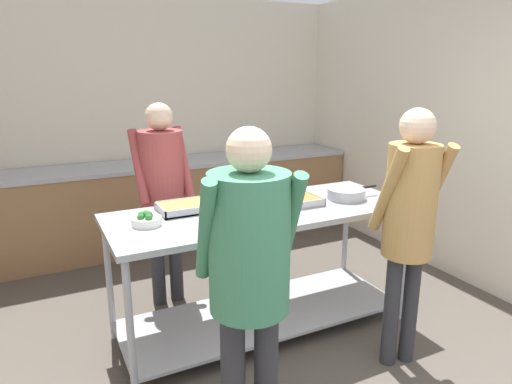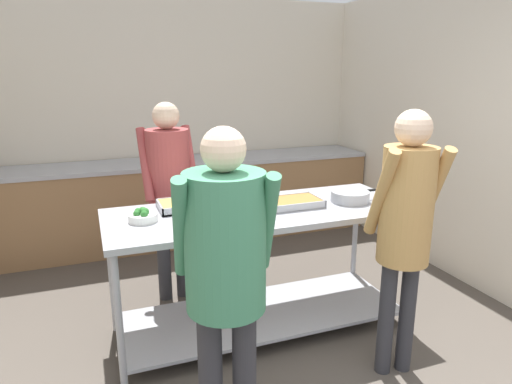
% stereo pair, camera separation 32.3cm
% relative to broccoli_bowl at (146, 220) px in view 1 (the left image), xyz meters
% --- Properties ---
extents(wall_rear, '(4.40, 0.06, 2.65)m').
position_rel_broccoli_bowl_xyz_m(wall_rear, '(0.67, 2.38, 0.36)').
color(wall_rear, beige).
rests_on(wall_rear, ground_plane).
extents(wall_right, '(0.06, 4.11, 2.65)m').
position_rel_broccoli_bowl_xyz_m(wall_right, '(2.84, 0.38, 0.36)').
color(wall_right, beige).
rests_on(wall_right, ground_plane).
extents(back_counter, '(4.24, 0.65, 0.92)m').
position_rel_broccoli_bowl_xyz_m(back_counter, '(0.67, 2.01, -0.51)').
color(back_counter, olive).
rests_on(back_counter, ground_plane).
extents(serving_counter, '(2.13, 0.81, 0.93)m').
position_rel_broccoli_bowl_xyz_m(serving_counter, '(0.80, -0.02, -0.34)').
color(serving_counter, '#9EA0A8').
rests_on(serving_counter, ground_plane).
extents(broccoli_bowl, '(0.19, 0.19, 0.09)m').
position_rel_broccoli_bowl_xyz_m(broccoli_bowl, '(0.00, 0.00, 0.00)').
color(broccoli_bowl, silver).
rests_on(broccoli_bowl, serving_counter).
extents(serving_tray_roast, '(0.41, 0.27, 0.05)m').
position_rel_broccoli_bowl_xyz_m(serving_tray_roast, '(0.33, 0.18, -0.01)').
color(serving_tray_roast, '#9EA0A8').
rests_on(serving_tray_roast, serving_counter).
extents(plate_stack, '(0.23, 0.23, 0.06)m').
position_rel_broccoli_bowl_xyz_m(plate_stack, '(0.69, -0.17, -0.01)').
color(plate_stack, white).
rests_on(plate_stack, serving_counter).
extents(serving_tray_vegetables, '(0.40, 0.27, 0.05)m').
position_rel_broccoli_bowl_xyz_m(serving_tray_vegetables, '(1.04, -0.03, -0.01)').
color(serving_tray_vegetables, '#9EA0A8').
rests_on(serving_tray_vegetables, serving_counter).
extents(sauce_pan, '(0.42, 0.28, 0.08)m').
position_rel_broccoli_bowl_xyz_m(sauce_pan, '(1.49, -0.07, 0.01)').
color(sauce_pan, '#9EA0A8').
rests_on(sauce_pan, serving_counter).
extents(guest_serving_left, '(0.45, 0.38, 1.66)m').
position_rel_broccoli_bowl_xyz_m(guest_serving_left, '(1.42, -0.77, 0.08)').
color(guest_serving_left, '#2D2D33').
rests_on(guest_serving_left, ground_plane).
extents(guest_serving_right, '(0.53, 0.39, 1.63)m').
position_rel_broccoli_bowl_xyz_m(guest_serving_right, '(0.28, -0.90, 0.03)').
color(guest_serving_right, '#2D2D33').
rests_on(guest_serving_right, ground_plane).
extents(cook_behind_counter, '(0.45, 0.34, 1.63)m').
position_rel_broccoli_bowl_xyz_m(cook_behind_counter, '(0.30, 0.70, 0.05)').
color(cook_behind_counter, '#2D2D33').
rests_on(cook_behind_counter, ground_plane).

